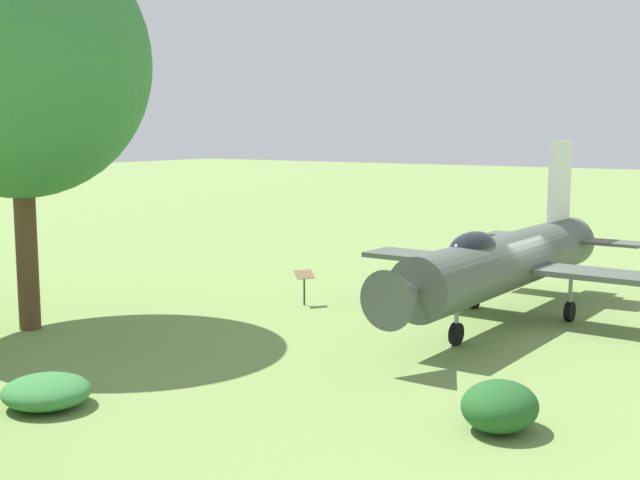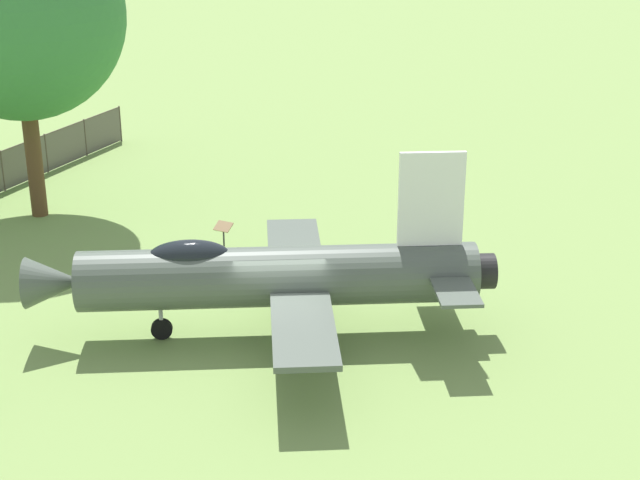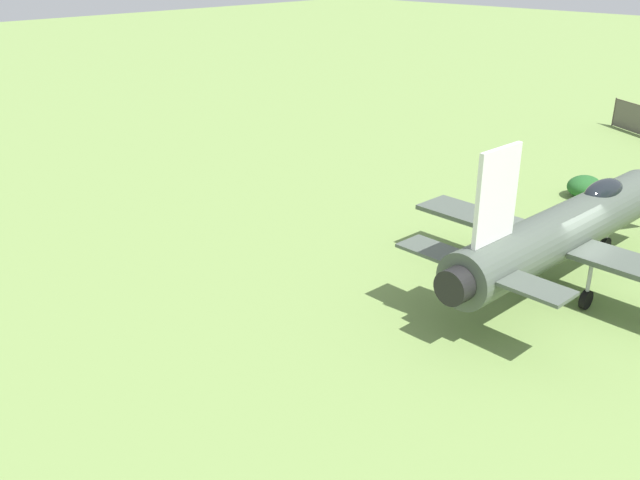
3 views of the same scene
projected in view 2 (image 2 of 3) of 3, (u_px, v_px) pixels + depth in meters
ground_plane at (280, 335)px, 27.37m from camera, size 200.00×200.00×0.00m
display_jet at (265, 275)px, 26.67m from camera, size 10.01×13.00×5.31m
shade_tree at (18, 14)px, 34.07m from camera, size 7.00×7.58×11.34m
info_plaque at (223, 231)px, 32.74m from camera, size 0.66×0.72×1.14m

